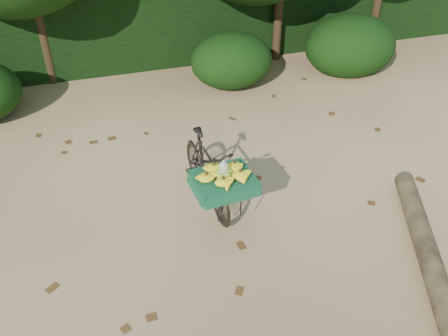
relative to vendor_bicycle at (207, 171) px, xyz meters
name	(u,v)px	position (x,y,z in m)	size (l,w,h in m)	color
ground	(222,258)	(-0.12, -1.06, -0.49)	(80.00, 80.00, 0.00)	tan
vendor_bicycle	(207,171)	(0.00, 0.00, 0.00)	(0.74, 1.73, 0.97)	black
fallen_log	(435,277)	(1.97, -2.12, -0.37)	(0.25, 0.25, 3.50)	brown
hedge_backdrop	(134,14)	(-0.12, 5.24, 0.41)	(26.00, 1.80, 1.80)	black
bush_clumps	(180,70)	(0.38, 3.24, -0.04)	(8.80, 1.70, 0.90)	black
leaf_litter	(207,222)	(-0.12, -0.41, -0.49)	(7.00, 7.30, 0.01)	#4E3014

